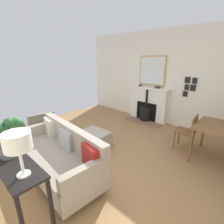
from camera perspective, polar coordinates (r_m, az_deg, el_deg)
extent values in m
cube|color=olive|center=(3.69, -7.87, -14.73)|extent=(5.83, 5.66, 0.01)
cube|color=silver|center=(5.44, 16.17, 11.25)|extent=(0.12, 5.66, 2.79)
cube|color=brown|center=(5.47, 10.40, -3.27)|extent=(0.39, 1.20, 0.03)
cube|color=white|center=(5.57, 12.42, 2.50)|extent=(0.23, 1.26, 1.05)
cube|color=black|center=(5.54, 11.77, 0.30)|extent=(0.06, 0.71, 0.59)
cylinder|color=black|center=(5.53, 11.50, -0.51)|extent=(0.36, 0.36, 0.44)
cylinder|color=black|center=(5.47, 11.65, 1.76)|extent=(0.38, 0.38, 0.02)
cylinder|color=black|center=(5.39, 11.85, 4.72)|extent=(0.07, 0.07, 0.56)
cube|color=white|center=(5.43, 12.67, 8.04)|extent=(0.28, 1.34, 0.05)
cube|color=tan|center=(5.46, 13.70, 13.66)|extent=(0.04, 0.88, 0.89)
cube|color=silver|center=(5.44, 13.59, 13.65)|extent=(0.01, 0.80, 0.81)
cylinder|color=black|center=(5.61, 9.74, 9.03)|extent=(0.11, 0.11, 0.04)
torus|color=black|center=(5.61, 9.75, 9.21)|extent=(0.11, 0.11, 0.01)
cylinder|color=#47382D|center=(5.31, 15.23, 8.18)|extent=(0.17, 0.17, 0.05)
torus|color=#47382D|center=(5.31, 15.25, 8.39)|extent=(0.17, 0.17, 0.01)
cylinder|color=#B2B2B7|center=(3.91, -27.84, -13.94)|extent=(0.04, 0.04, 0.10)
cylinder|color=#B2B2B7|center=(2.64, -16.40, -30.20)|extent=(0.04, 0.04, 0.10)
cylinder|color=#B2B2B7|center=(4.06, -19.23, -11.50)|extent=(0.04, 0.04, 0.10)
cylinder|color=#B2B2B7|center=(2.85, -4.03, -24.72)|extent=(0.04, 0.04, 0.10)
cube|color=gray|center=(3.18, -18.60, -15.68)|extent=(0.94, 2.02, 0.34)
cube|color=gray|center=(3.12, -13.73, -8.10)|extent=(0.30, 1.97, 0.40)
cube|color=gray|center=(3.83, -24.81, -5.73)|extent=(0.75, 0.18, 0.22)
cube|color=gray|center=(2.34, -9.26, -20.17)|extent=(0.75, 0.18, 0.22)
cube|color=beige|center=(3.72, -20.71, -4.91)|extent=(0.18, 0.39, 0.38)
cube|color=#99999E|center=(3.10, -15.31, -9.31)|extent=(0.15, 0.35, 0.36)
cube|color=maroon|center=(2.55, -7.42, -15.09)|extent=(0.17, 0.37, 0.36)
cylinder|color=#B2B2B7|center=(3.98, -12.19, -11.49)|extent=(0.03, 0.03, 0.09)
cylinder|color=#B2B2B7|center=(3.63, -6.86, -14.33)|extent=(0.03, 0.03, 0.09)
cylinder|color=#B2B2B7|center=(4.28, -6.56, -8.95)|extent=(0.03, 0.03, 0.09)
cylinder|color=#B2B2B7|center=(3.96, -1.17, -11.25)|extent=(0.03, 0.03, 0.09)
cube|color=gray|center=(3.87, -6.79, -9.06)|extent=(0.69, 0.69, 0.28)
cube|color=#4C3321|center=(4.92, -21.42, -4.96)|extent=(0.05, 0.05, 0.32)
cube|color=#4C3321|center=(4.81, -27.16, -6.29)|extent=(0.05, 0.05, 0.32)
cube|color=#4C3321|center=(4.50, -19.41, -6.88)|extent=(0.05, 0.05, 0.32)
cube|color=#4C3321|center=(4.38, -25.67, -8.42)|extent=(0.05, 0.05, 0.32)
cube|color=slate|center=(4.58, -23.69, -4.53)|extent=(0.67, 0.63, 0.08)
cube|color=slate|center=(4.27, -23.09, -2.79)|extent=(0.61, 0.19, 0.38)
cube|color=#4C3321|center=(4.63, -20.08, -2.63)|extent=(0.11, 0.53, 0.04)
cube|color=#4C3321|center=(4.48, -27.73, -4.36)|extent=(0.11, 0.53, 0.04)
cube|color=black|center=(3.72, -33.43, -10.80)|extent=(0.04, 0.04, 0.75)
cube|color=black|center=(2.29, -20.26, -27.99)|extent=(0.04, 0.04, 0.75)
cube|color=black|center=(2.73, -33.12, -11.64)|extent=(0.37, 1.85, 0.03)
cylinder|color=white|center=(2.14, -28.08, -18.40)|extent=(0.14, 0.14, 0.02)
cylinder|color=white|center=(2.05, -28.76, -14.77)|extent=(0.03, 0.03, 0.30)
cylinder|color=silver|center=(1.94, -29.85, -8.69)|extent=(0.28, 0.28, 0.19)
cylinder|color=#4C4C51|center=(2.54, -32.08, -11.41)|extent=(0.20, 0.20, 0.15)
cylinder|color=brown|center=(2.47, -32.78, -7.71)|extent=(0.02, 0.02, 0.22)
sphere|color=#26562D|center=(2.22, -32.14, -3.06)|extent=(0.10, 0.10, 0.10)
sphere|color=#26562D|center=(2.35, -29.45, -3.55)|extent=(0.12, 0.12, 0.12)
sphere|color=#2D6633|center=(2.55, -30.18, -3.39)|extent=(0.16, 0.16, 0.16)
sphere|color=#2D6633|center=(2.60, -33.46, -4.93)|extent=(0.17, 0.17, 0.17)
cylinder|color=brown|center=(4.38, 28.88, -6.16)|extent=(0.05, 0.05, 0.70)
cylinder|color=brown|center=(3.64, 25.46, -10.46)|extent=(0.05, 0.05, 0.70)
cube|color=brown|center=(3.82, 33.16, -4.38)|extent=(0.93, 0.80, 0.03)
cylinder|color=brown|center=(4.31, 22.03, -7.60)|extent=(0.03, 0.03, 0.43)
cylinder|color=brown|center=(4.03, 20.61, -9.25)|extent=(0.03, 0.03, 0.43)
cylinder|color=brown|center=(4.24, 26.16, -8.58)|extent=(0.03, 0.03, 0.43)
cylinder|color=brown|center=(3.96, 25.03, -10.34)|extent=(0.03, 0.03, 0.43)
cube|color=brown|center=(4.04, 23.85, -6.10)|extent=(0.42, 0.42, 0.02)
cube|color=brown|center=(3.93, 26.59, -3.92)|extent=(0.36, 0.06, 0.39)
cube|color=black|center=(5.05, 24.59, 10.01)|extent=(0.02, 0.14, 0.17)
cube|color=black|center=(4.99, 26.62, 9.61)|extent=(0.02, 0.12, 0.16)
cube|color=black|center=(5.07, 24.36, 7.78)|extent=(0.02, 0.12, 0.16)
cube|color=black|center=(5.02, 26.11, 7.48)|extent=(0.02, 0.14, 0.17)
cube|color=black|center=(5.11, 23.88, 5.74)|extent=(0.02, 0.13, 0.15)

